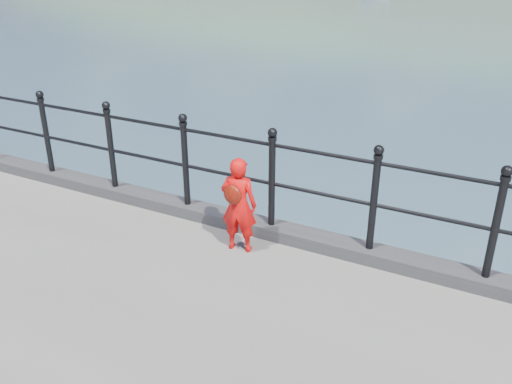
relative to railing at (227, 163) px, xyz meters
The scene contains 4 objects.
ground 1.83m from the railing, 90.00° to the left, with size 600.00×600.00×0.00m, color #2D4251.
kerb 0.75m from the railing, 140.53° to the right, with size 60.00×0.30×0.15m, color #28282B.
railing is the anchor object (origin of this frame).
child 0.68m from the railing, 47.91° to the right, with size 0.45×0.36×1.12m.
Camera 1 is at (3.09, -5.29, 4.18)m, focal length 38.00 mm.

